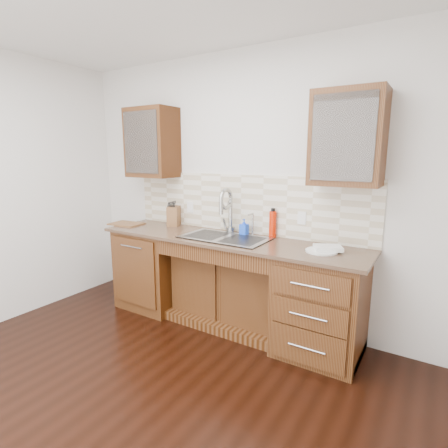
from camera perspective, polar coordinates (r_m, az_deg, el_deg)
The scene contains 24 objects.
ground at distance 2.81m, azimuth -17.34°, elevation -27.83°, with size 4.00×3.50×0.10m, color black.
wall_back at distance 3.62m, azimuth 3.37°, elevation 5.72°, with size 4.00×0.10×2.70m, color silver.
base_cabinet_left at distance 4.07m, azimuth -11.20°, elevation -6.95°, with size 0.70×0.62×0.88m, color #593014.
base_cabinet_center at distance 3.63m, azimuth 1.10°, elevation -10.56°, with size 1.20×0.44×0.70m, color #593014.
base_cabinet_right at distance 3.17m, azimuth 15.51°, elevation -12.57°, with size 0.70×0.62×0.88m, color #593014.
countertop at distance 3.38m, azimuth 0.22°, elevation -2.51°, with size 2.70×0.65×0.03m, color #84705B.
backsplash at distance 3.58m, azimuth 2.87°, elevation 3.33°, with size 2.70×0.02×0.59m, color beige.
sink at distance 3.38m, azimuth 0.09°, elevation -3.71°, with size 0.84×0.46×0.19m, color #9E9EA5.
faucet at distance 3.55m, azimuth 1.09°, elevation 1.71°, with size 0.04×0.04×0.40m, color #999993.
filter_tap at distance 3.45m, azimuth 4.74°, elevation 0.05°, with size 0.02×0.02×0.24m, color #999993.
upper_cabinet_left at distance 4.05m, azimuth -11.64°, elevation 12.83°, with size 0.55×0.34×0.75m, color #593014.
upper_cabinet_right at distance 3.02m, azimuth 19.57°, elevation 13.02°, with size 0.55×0.34×0.75m, color #593014.
outlet_left at distance 3.94m, azimuth -5.53°, elevation 2.77°, with size 0.08×0.01×0.12m, color white.
outlet_right at distance 3.32m, azimuth 12.59°, elevation 0.96°, with size 0.08×0.01×0.12m, color white.
soap_bottle at distance 3.47m, azimuth 3.30°, elevation -0.50°, with size 0.07×0.08×0.16m, color blue.
water_bottle at distance 3.40m, azimuth 7.94°, elevation -0.05°, with size 0.07×0.07×0.26m, color red.
plate at distance 3.00m, azimuth 15.64°, elevation -4.27°, with size 0.26×0.26×0.01m, color silver.
dish_towel at distance 3.01m, azimuth 16.61°, elevation -3.76°, with size 0.22×0.16×0.03m, color beige.
knife_block at distance 3.99m, azimuth -8.16°, elevation 1.33°, with size 0.12×0.20×0.22m, color brown.
cutting_board at distance 4.16m, azimuth -15.64°, elevation 0.03°, with size 0.36×0.25×0.02m, color #955F32.
cup_left_a at distance 4.09m, azimuth -12.36°, elevation 12.03°, with size 0.12×0.12×0.09m, color silver.
cup_left_b at distance 3.98m, azimuth -10.66°, elevation 12.14°, with size 0.10×0.10×0.10m, color white.
cup_right_a at distance 3.04m, azimuth 17.94°, elevation 12.14°, with size 0.12×0.12×0.10m, color silver.
cup_right_b at distance 3.01m, azimuth 20.61°, elevation 11.93°, with size 0.10×0.10×0.09m, color white.
Camera 1 is at (1.72, -1.36, 1.70)m, focal length 28.00 mm.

